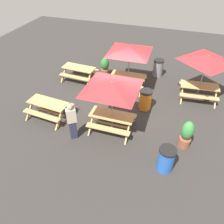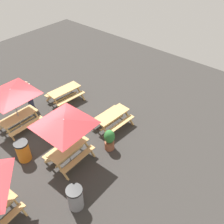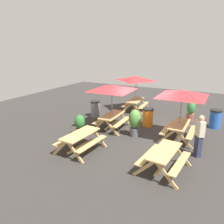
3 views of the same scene
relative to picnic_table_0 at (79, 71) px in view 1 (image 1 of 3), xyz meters
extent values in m
plane|color=#33302D|center=(-3.01, 1.65, -0.56)|extent=(24.00, 24.00, 0.00)
cube|color=tan|center=(0.00, 0.00, 0.18)|extent=(1.84, 0.81, 0.05)
cube|color=tan|center=(-0.03, -0.55, -0.11)|extent=(1.81, 0.37, 0.04)
cube|color=tan|center=(0.03, 0.55, -0.11)|extent=(1.81, 0.37, 0.04)
cube|color=tan|center=(-0.80, -0.32, -0.19)|extent=(0.11, 0.80, 0.81)
cube|color=tan|center=(-0.76, 0.41, -0.19)|extent=(0.11, 0.80, 0.81)
cube|color=tan|center=(0.76, -0.41, -0.19)|extent=(0.11, 0.80, 0.81)
cube|color=tan|center=(0.80, 0.32, -0.19)|extent=(0.11, 0.80, 0.81)
cube|color=tan|center=(0.00, 0.00, -0.34)|extent=(1.56, 0.17, 0.06)
cube|color=tan|center=(-3.01, 3.31, 0.18)|extent=(1.80, 0.70, 0.05)
cube|color=tan|center=(-3.01, 2.76, -0.11)|extent=(1.80, 0.26, 0.04)
cube|color=tan|center=(-3.01, 3.86, -0.11)|extent=(1.80, 0.26, 0.04)
cube|color=tan|center=(-3.79, 2.95, -0.19)|extent=(0.06, 0.80, 0.81)
cube|color=tan|center=(-3.79, 3.68, -0.19)|extent=(0.06, 0.80, 0.81)
cube|color=tan|center=(-2.23, 2.94, -0.19)|extent=(0.06, 0.80, 0.81)
cube|color=tan|center=(-2.23, 3.67, -0.19)|extent=(0.06, 0.80, 0.81)
cube|color=tan|center=(-3.01, 3.31, -0.34)|extent=(1.56, 0.07, 0.06)
cylinder|color=gray|center=(-3.01, 3.31, 0.59)|extent=(0.04, 0.04, 2.30)
pyramid|color=red|center=(-3.01, 3.31, 1.60)|extent=(2.83, 2.83, 0.28)
cube|color=tan|center=(-2.81, -0.02, 0.18)|extent=(1.82, 0.75, 0.05)
cube|color=tan|center=(-2.80, -0.57, -0.11)|extent=(1.81, 0.31, 0.04)
cube|color=tan|center=(-2.83, 0.53, -0.11)|extent=(1.81, 0.31, 0.04)
cube|color=tan|center=(-3.58, -0.41, -0.19)|extent=(0.08, 0.80, 0.81)
cube|color=tan|center=(-3.60, 0.32, -0.19)|extent=(0.08, 0.80, 0.81)
cube|color=tan|center=(-2.02, -0.37, -0.19)|extent=(0.08, 0.80, 0.81)
cube|color=tan|center=(-2.04, 0.36, -0.19)|extent=(0.08, 0.80, 0.81)
cube|color=tan|center=(-2.81, -0.02, -0.34)|extent=(1.56, 0.11, 0.06)
cylinder|color=gray|center=(-2.81, -0.02, 0.59)|extent=(0.04, 0.04, 2.30)
pyramid|color=red|center=(-2.81, -0.02, 1.60)|extent=(2.83, 2.83, 0.28)
cube|color=tan|center=(-0.09, 3.37, 0.18)|extent=(1.86, 0.86, 0.05)
cube|color=tan|center=(-0.14, 2.83, -0.11)|extent=(1.82, 0.42, 0.04)
cube|color=tan|center=(-0.04, 3.92, -0.11)|extent=(1.82, 0.42, 0.04)
cube|color=tan|center=(-0.90, 3.08, -0.19)|extent=(0.13, 0.80, 0.81)
cube|color=tan|center=(-0.83, 3.81, -0.19)|extent=(0.13, 0.80, 0.81)
cube|color=tan|center=(0.66, 2.94, -0.19)|extent=(0.13, 0.80, 0.81)
cube|color=tan|center=(0.72, 3.67, -0.19)|extent=(0.13, 0.80, 0.81)
cube|color=tan|center=(-0.09, 3.37, -0.34)|extent=(1.56, 0.21, 0.06)
cube|color=tan|center=(-6.37, -0.14, 0.18)|extent=(1.86, 0.86, 0.05)
cube|color=tan|center=(-6.32, -0.69, -0.11)|extent=(1.82, 0.42, 0.04)
cube|color=tan|center=(-6.42, 0.41, -0.11)|extent=(1.82, 0.42, 0.04)
cube|color=tan|center=(-7.11, -0.57, -0.19)|extent=(0.13, 0.80, 0.81)
cube|color=tan|center=(-7.18, 0.15, -0.19)|extent=(0.13, 0.80, 0.81)
cube|color=tan|center=(-5.56, -0.43, -0.19)|extent=(0.13, 0.80, 0.81)
cube|color=tan|center=(-5.63, 0.29, -0.19)|extent=(0.13, 0.80, 0.81)
cube|color=tan|center=(-6.37, -0.14, -0.34)|extent=(1.56, 0.21, 0.06)
cylinder|color=gray|center=(-6.37, -0.14, 0.59)|extent=(0.04, 0.04, 2.30)
pyramid|color=red|center=(-6.37, -0.14, 1.60)|extent=(2.17, 2.17, 0.28)
cylinder|color=gray|center=(-4.12, -1.82, -0.11)|extent=(0.56, 0.56, 0.90)
cylinder|color=black|center=(-4.12, -1.82, 0.38)|extent=(0.59, 0.59, 0.08)
cylinder|color=blue|center=(-5.39, 4.68, -0.11)|extent=(0.56, 0.56, 0.90)
cylinder|color=black|center=(-5.39, 4.68, 0.38)|extent=(0.59, 0.59, 0.08)
cylinder|color=orange|center=(-4.04, 1.48, -0.11)|extent=(0.56, 0.56, 0.90)
cylinder|color=black|center=(-4.04, 1.48, 0.38)|extent=(0.59, 0.59, 0.08)
cylinder|color=#935138|center=(-5.97, 3.37, -0.36)|extent=(0.44, 0.44, 0.40)
ellipsoid|color=#3D8C42|center=(-5.97, 3.37, 0.25)|extent=(0.45, 0.45, 0.82)
cylinder|color=#935138|center=(-1.21, -0.89, -0.36)|extent=(0.44, 0.44, 0.40)
ellipsoid|color=#2D7233|center=(-1.21, -0.89, 0.18)|extent=(0.48, 0.48, 0.67)
cylinder|color=#59595B|center=(-2.46, 1.36, -0.36)|extent=(0.44, 0.44, 0.40)
ellipsoid|color=#4C7F38|center=(-2.46, 1.36, 0.28)|extent=(0.58, 0.58, 0.89)
cube|color=#2D334C|center=(-1.71, 4.28, -0.14)|extent=(0.33, 0.31, 0.85)
cube|color=beige|center=(-1.71, 4.28, 0.59)|extent=(0.42, 0.39, 0.60)
sphere|color=tan|center=(-1.71, 4.28, 1.00)|extent=(0.22, 0.22, 0.22)
camera|label=1|loc=(-5.12, 9.77, 5.85)|focal=35.00mm
camera|label=2|loc=(-7.00, -6.01, 7.83)|focal=40.00mm
camera|label=3|loc=(6.60, 4.87, 3.55)|focal=35.00mm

